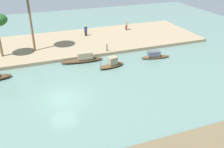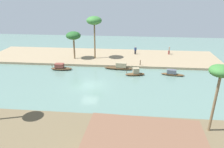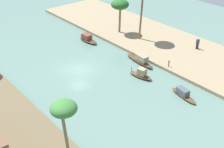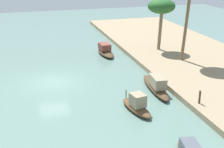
{
  "view_description": "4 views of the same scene",
  "coord_description": "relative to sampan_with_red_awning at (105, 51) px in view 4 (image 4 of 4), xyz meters",
  "views": [
    {
      "loc": [
        2.58,
        20.34,
        12.64
      ],
      "look_at": [
        -5.89,
        -2.24,
        0.51
      ],
      "focal_mm": 39.67,
      "sensor_mm": 36.0,
      "label": 1
    },
    {
      "loc": [
        -6.38,
        29.6,
        13.43
      ],
      "look_at": [
        -3.17,
        -2.59,
        1.0
      ],
      "focal_mm": 35.05,
      "sensor_mm": 36.0,
      "label": 2
    },
    {
      "loc": [
        -29.71,
        19.32,
        19.85
      ],
      "look_at": [
        -5.38,
        -1.35,
        1.18
      ],
      "focal_mm": 48.59,
      "sensor_mm": 36.0,
      "label": 3
    },
    {
      "loc": [
        -24.57,
        2.06,
        9.8
      ],
      "look_at": [
        -2.52,
        -4.46,
        1.19
      ],
      "focal_mm": 49.76,
      "sensor_mm": 36.0,
      "label": 4
    }
  ],
  "objects": [
    {
      "name": "sampan_midstream",
      "position": [
        -10.49,
        -1.26,
        0.02
      ],
      "size": [
        5.36,
        1.51,
        1.3
      ],
      "rotation": [
        0.0,
        0.0,
        -0.09
      ],
      "color": "#47331E",
      "rests_on": "river_water"
    },
    {
      "name": "palm_tree_left_far",
      "position": [
        -1.03,
        -5.84,
        4.57
      ],
      "size": [
        2.89,
        2.89,
        5.47
      ],
      "color": "#7F6647",
      "rests_on": "riverbank_left"
    },
    {
      "name": "mooring_post",
      "position": [
        -14.23,
        -2.81,
        0.45
      ],
      "size": [
        0.14,
        0.14,
        0.92
      ],
      "primitive_type": "cylinder",
      "color": "#4C3823",
      "rests_on": "riverbank_left"
    },
    {
      "name": "sampan_with_red_awning",
      "position": [
        0.0,
        0.0,
        0.0
      ],
      "size": [
        3.87,
        1.43,
        1.18
      ],
      "rotation": [
        0.0,
        0.0,
        0.05
      ],
      "color": "#47331E",
      "rests_on": "river_water"
    },
    {
      "name": "river_water",
      "position": [
        -6.46,
        6.36,
        -0.44
      ],
      "size": [
        76.44,
        76.44,
        0.0
      ],
      "primitive_type": "plane",
      "color": "slate",
      "rests_on": "ground"
    },
    {
      "name": "riverbank_left",
      "position": [
        -6.46,
        -8.16,
        -0.22
      ],
      "size": [
        47.42,
        11.99,
        0.43
      ],
      "primitive_type": "cube",
      "color": "#937F60",
      "rests_on": "ground"
    },
    {
      "name": "sampan_downstream_large",
      "position": [
        -13.34,
        1.43,
        0.0
      ],
      "size": [
        3.43,
        1.58,
        1.3
      ],
      "rotation": [
        0.0,
        0.0,
        0.18
      ],
      "color": "brown",
      "rests_on": "river_water"
    }
  ]
}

